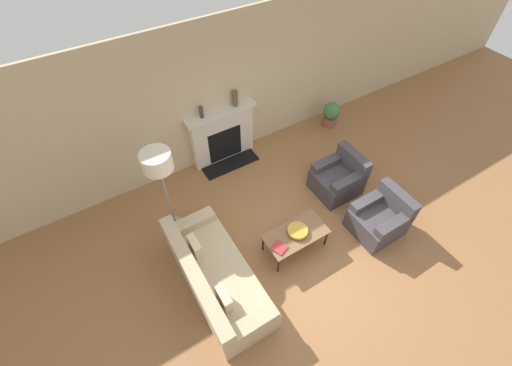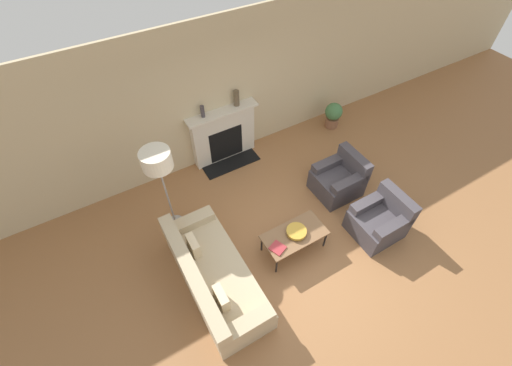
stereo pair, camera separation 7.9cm
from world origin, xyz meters
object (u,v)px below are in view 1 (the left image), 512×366
Objects in this scene: coffee_table at (296,235)px; potted_plant at (331,113)px; fireplace at (223,136)px; couch at (215,277)px; bowl at (298,231)px; book at (279,248)px; mantel_vase_center_left at (235,98)px; mantel_vase_left at (201,112)px; armchair_near at (380,218)px; armchair_far at (339,178)px; floor_lamp at (158,165)px.

potted_plant reaches higher than coffee_table.
fireplace reaches higher than couch.
potted_plant is at bearing 41.02° from bowl.
mantel_vase_center_left is at bearing 53.22° from book.
mantel_vase_left is (-0.37, 0.01, 0.73)m from fireplace.
mantel_vase_left reaches higher than armchair_near.
coffee_table is at bearing -139.28° from potted_plant.
mantel_vase_left is at bearing 67.93° from book.
fireplace reaches higher than potted_plant.
fireplace is at bearing 60.00° from book.
mantel_vase_center_left is at bearing -159.90° from armchair_near.
mantel_vase_center_left is at bearing 171.25° from potted_plant.
fireplace is 6.17× the size of mantel_vase_left.
mantel_vase_center_left reaches higher than armchair_near.
armchair_far is 1.61m from coffee_table.
book is 2.93m from mantel_vase_center_left.
book is (-0.41, -2.67, -0.15)m from fireplace.
couch is at bearing -85.91° from floor_lamp.
potted_plant is (4.06, 2.18, 0.04)m from couch.
mantel_vase_center_left reaches higher than fireplace.
floor_lamp is at bearing 136.13° from coffee_table.
couch reaches higher than coffee_table.
fireplace is at bearing -154.46° from armchair_near.
mantel_vase_left is at bearing -149.13° from armchair_near.
book is 0.88× the size of mantel_vase_center_left.
couch is at bearing -151.75° from potted_plant.
mantel_vase_left is (1.20, 1.11, -0.23)m from floor_lamp.
book is at bearing -168.23° from coffee_table.
mantel_vase_left is at bearing 173.31° from potted_plant.
fireplace reaches higher than bowl.
mantel_vase_center_left is at bearing 82.15° from coffee_table.
bowl is 1.20× the size of book.
fireplace is 2.14m from floor_lamp.
bowl is 0.19× the size of floor_lamp.
potted_plant is at bearing 144.63° from armchair_far.
coffee_table is at bearing -43.87° from floor_lamp.
mantel_vase_left is at bearing -23.46° from couch.
floor_lamp is 2.93× the size of potted_plant.
mantel_vase_left is (0.03, 2.68, 0.87)m from book.
coffee_table is (-1.47, -0.64, 0.08)m from armchair_far.
fireplace is 2.59m from coffee_table.
armchair_far is 1.36× the size of potted_plant.
couch is 2.94m from mantel_vase_left.
floor_lamp is (-0.10, 1.42, 1.24)m from couch.
mantel_vase_left is 0.39× the size of potted_plant.
potted_plant is (3.00, 2.33, -0.10)m from book.
mantel_vase_center_left is (0.32, 2.59, 0.88)m from bowl.
potted_plant is (2.58, 2.24, -0.13)m from bowl.
mantel_vase_center_left is at bearing 2.41° from fireplace.
couch is 2.96m from armchair_near.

